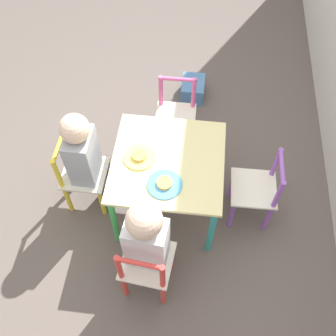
# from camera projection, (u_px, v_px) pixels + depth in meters

# --- Properties ---
(ground_plane) EXTENTS (6.00, 6.00, 0.00)m
(ground_plane) POSITION_uv_depth(u_px,v_px,m) (168.00, 204.00, 2.52)
(ground_plane) COLOR #5B514C
(kids_table) EXTENTS (0.61, 0.61, 0.49)m
(kids_table) POSITION_uv_depth(u_px,v_px,m) (168.00, 168.00, 2.17)
(kids_table) COLOR beige
(kids_table) RESTS_ON ground_plane
(chair_yellow) EXTENTS (0.26, 0.26, 0.53)m
(chair_yellow) POSITION_uv_depth(u_px,v_px,m) (82.00, 174.00, 2.34)
(chair_yellow) COLOR silver
(chair_yellow) RESTS_ON ground_plane
(chair_red) EXTENTS (0.29, 0.29, 0.53)m
(chair_red) POSITION_uv_depth(u_px,v_px,m) (146.00, 266.00, 2.02)
(chair_red) COLOR silver
(chair_red) RESTS_ON ground_plane
(chair_pink) EXTENTS (0.26, 0.26, 0.53)m
(chair_pink) POSITION_uv_depth(u_px,v_px,m) (176.00, 117.00, 2.60)
(chair_pink) COLOR silver
(chair_pink) RESTS_ON ground_plane
(chair_purple) EXTENTS (0.26, 0.26, 0.53)m
(chair_purple) POSITION_uv_depth(u_px,v_px,m) (257.00, 190.00, 2.27)
(chair_purple) COLOR silver
(chair_purple) RESTS_ON ground_plane
(child_front) EXTENTS (0.20, 0.21, 0.77)m
(child_front) POSITION_uv_depth(u_px,v_px,m) (86.00, 156.00, 2.17)
(child_front) COLOR #38383D
(child_front) RESTS_ON ground_plane
(child_right) EXTENTS (0.22, 0.21, 0.78)m
(child_right) POSITION_uv_depth(u_px,v_px,m) (147.00, 239.00, 1.88)
(child_right) COLOR #4C608E
(child_right) RESTS_ON ground_plane
(plate_front) EXTENTS (0.18, 0.18, 0.03)m
(plate_front) POSITION_uv_depth(u_px,v_px,m) (139.00, 157.00, 2.12)
(plate_front) COLOR #EADB66
(plate_front) RESTS_ON kids_table
(plate_right) EXTENTS (0.18, 0.18, 0.03)m
(plate_right) POSITION_uv_depth(u_px,v_px,m) (165.00, 184.00, 2.02)
(plate_right) COLOR #4C9EE0
(plate_right) RESTS_ON kids_table
(storage_bin) EXTENTS (0.22, 0.17, 0.14)m
(storage_bin) POSITION_uv_depth(u_px,v_px,m) (193.00, 89.00, 3.01)
(storage_bin) COLOR #4C7FB7
(storage_bin) RESTS_ON ground_plane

